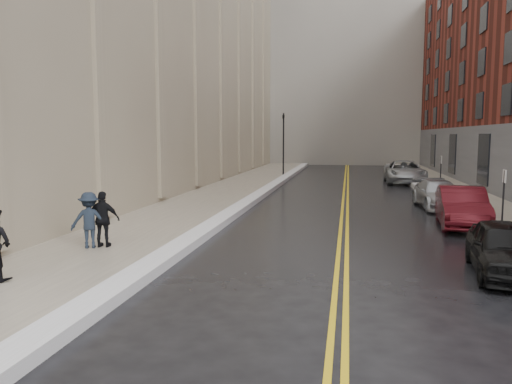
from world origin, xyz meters
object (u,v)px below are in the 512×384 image
at_px(car_silver_near, 439,194).
at_px(pedestrian_b, 89,220).
at_px(car_black, 506,249).
at_px(pedestrian_c, 103,219).
at_px(car_maroon, 462,207).
at_px(car_silver_far, 404,172).

relative_size(car_silver_near, pedestrian_b, 2.76).
distance_m(car_black, pedestrian_b, 11.14).
relative_size(pedestrian_b, pedestrian_c, 0.99).
bearing_deg(car_maroon, car_silver_far, 95.56).
xyz_separation_m(car_silver_near, car_silver_far, (-0.21, 12.62, 0.15)).
relative_size(car_maroon, car_silver_near, 1.02).
bearing_deg(car_silver_near, pedestrian_c, -139.64).
xyz_separation_m(car_black, car_maroon, (0.39, 6.70, 0.09)).
height_order(pedestrian_b, pedestrian_c, pedestrian_c).
bearing_deg(car_silver_far, car_maroon, -89.30).
bearing_deg(pedestrian_c, car_maroon, -158.05).
height_order(car_maroon, pedestrian_c, pedestrian_c).
xyz_separation_m(car_black, car_silver_far, (0.17, 24.21, 0.14)).
bearing_deg(pedestrian_b, car_black, 154.43).
bearing_deg(car_black, pedestrian_b, -175.65).
xyz_separation_m(car_maroon, pedestrian_b, (-11.51, -6.37, 0.21)).
distance_m(car_black, pedestrian_c, 10.80).
distance_m(car_maroon, car_silver_far, 17.51).
xyz_separation_m(car_maroon, car_silver_far, (-0.21, 17.51, 0.05)).
relative_size(car_silver_near, car_silver_far, 0.77).
height_order(car_silver_near, pedestrian_b, pedestrian_b).
relative_size(car_silver_far, pedestrian_b, 3.56).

